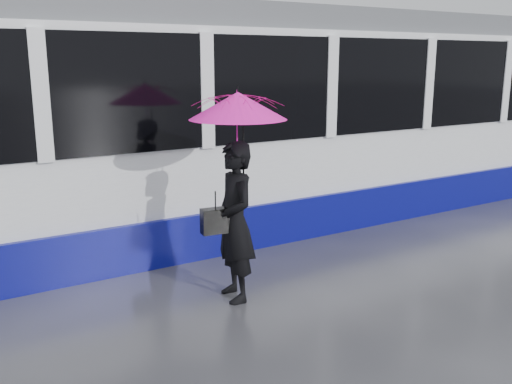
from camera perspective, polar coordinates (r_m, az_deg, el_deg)
ground at (r=6.88m, az=3.04°, el=-9.02°), size 90.00×90.00×0.00m
rails at (r=8.92m, az=-6.12°, el=-3.77°), size 34.00×1.51×0.02m
woman at (r=6.17m, az=-2.15°, el=-3.02°), size 0.50×0.69×1.75m
umbrella at (r=5.99m, az=-1.81°, el=6.71°), size 1.16×1.16×1.18m
handbag at (r=6.07m, az=-4.05°, el=-2.88°), size 0.33×0.18×0.45m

